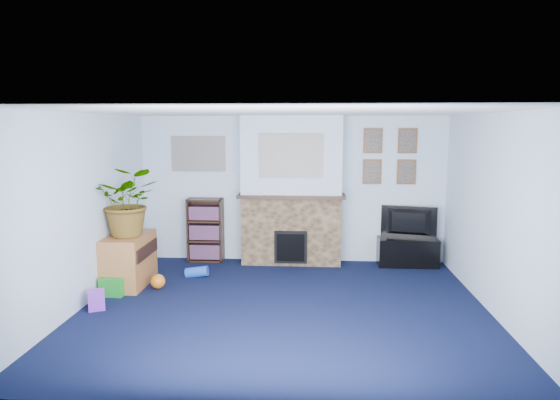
# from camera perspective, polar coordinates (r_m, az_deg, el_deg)

# --- Properties ---
(floor) EXTENTS (5.00, 4.50, 0.01)m
(floor) POSITION_cam_1_polar(r_m,az_deg,el_deg) (6.34, 0.44, -12.21)
(floor) COLOR black
(floor) RESTS_ON ground
(ceiling) EXTENTS (5.00, 4.50, 0.01)m
(ceiling) POSITION_cam_1_polar(r_m,az_deg,el_deg) (5.93, 0.47, 10.04)
(ceiling) COLOR white
(ceiling) RESTS_ON wall_back
(wall_back) EXTENTS (5.00, 0.04, 2.40)m
(wall_back) POSITION_cam_1_polar(r_m,az_deg,el_deg) (8.24, 1.38, 1.24)
(wall_back) COLOR silver
(wall_back) RESTS_ON ground
(wall_front) EXTENTS (5.00, 0.04, 2.40)m
(wall_front) POSITION_cam_1_polar(r_m,az_deg,el_deg) (3.83, -1.55, -7.27)
(wall_front) COLOR silver
(wall_front) RESTS_ON ground
(wall_left) EXTENTS (0.04, 4.50, 2.40)m
(wall_left) POSITION_cam_1_polar(r_m,az_deg,el_deg) (6.65, -21.60, -1.11)
(wall_left) COLOR silver
(wall_left) RESTS_ON ground
(wall_right) EXTENTS (0.04, 4.50, 2.40)m
(wall_right) POSITION_cam_1_polar(r_m,az_deg,el_deg) (6.38, 23.49, -1.60)
(wall_right) COLOR silver
(wall_right) RESTS_ON ground
(chimney_breast) EXTENTS (1.72, 0.50, 2.40)m
(chimney_breast) POSITION_cam_1_polar(r_m,az_deg,el_deg) (8.04, 1.32, 0.94)
(chimney_breast) COLOR brown
(chimney_breast) RESTS_ON ground
(collage_main) EXTENTS (1.00, 0.03, 0.68)m
(collage_main) POSITION_cam_1_polar(r_m,az_deg,el_deg) (7.77, 1.26, 5.10)
(collage_main) COLOR gray
(collage_main) RESTS_ON chimney_breast
(collage_left) EXTENTS (0.90, 0.03, 0.58)m
(collage_left) POSITION_cam_1_polar(r_m,az_deg,el_deg) (8.38, -9.30, 5.23)
(collage_left) COLOR gray
(collage_left) RESTS_ON wall_back
(portrait_tl) EXTENTS (0.30, 0.03, 0.40)m
(portrait_tl) POSITION_cam_1_polar(r_m,az_deg,el_deg) (8.21, 10.56, 6.67)
(portrait_tl) COLOR brown
(portrait_tl) RESTS_ON wall_back
(portrait_tr) EXTENTS (0.30, 0.03, 0.40)m
(portrait_tr) POSITION_cam_1_polar(r_m,az_deg,el_deg) (8.29, 14.37, 6.57)
(portrait_tr) COLOR brown
(portrait_tr) RESTS_ON wall_back
(portrait_bl) EXTENTS (0.30, 0.03, 0.40)m
(portrait_bl) POSITION_cam_1_polar(r_m,az_deg,el_deg) (8.24, 10.47, 3.19)
(portrait_bl) COLOR brown
(portrait_bl) RESTS_ON wall_back
(portrait_br) EXTENTS (0.30, 0.03, 0.40)m
(portrait_br) POSITION_cam_1_polar(r_m,az_deg,el_deg) (8.32, 14.24, 3.12)
(portrait_br) COLOR brown
(portrait_br) RESTS_ON wall_back
(tv_stand) EXTENTS (0.95, 0.40, 0.45)m
(tv_stand) POSITION_cam_1_polar(r_m,az_deg,el_deg) (8.34, 14.36, -5.76)
(tv_stand) COLOR black
(tv_stand) RESTS_ON ground
(television) EXTENTS (0.88, 0.32, 0.51)m
(television) POSITION_cam_1_polar(r_m,az_deg,el_deg) (8.26, 14.46, -2.52)
(television) COLOR black
(television) RESTS_ON tv_stand
(bookshelf) EXTENTS (0.58, 0.28, 1.05)m
(bookshelf) POSITION_cam_1_polar(r_m,az_deg,el_deg) (8.40, -8.49, -3.55)
(bookshelf) COLOR black
(bookshelf) RESTS_ON ground
(sideboard) EXTENTS (0.52, 0.93, 0.72)m
(sideboard) POSITION_cam_1_polar(r_m,az_deg,el_deg) (7.42, -16.86, -6.65)
(sideboard) COLOR #A46534
(sideboard) RESTS_ON ground
(potted_plant) EXTENTS (0.96, 0.86, 0.97)m
(potted_plant) POSITION_cam_1_polar(r_m,az_deg,el_deg) (7.18, -16.91, -0.16)
(potted_plant) COLOR #26661E
(potted_plant) RESTS_ON sideboard
(mantel_clock) EXTENTS (0.09, 0.06, 0.13)m
(mantel_clock) POSITION_cam_1_polar(r_m,az_deg,el_deg) (7.99, 1.51, 1.15)
(mantel_clock) COLOR gold
(mantel_clock) RESTS_ON chimney_breast
(mantel_candle) EXTENTS (0.06, 0.06, 0.18)m
(mantel_candle) POSITION_cam_1_polar(r_m,az_deg,el_deg) (7.98, 3.64, 1.20)
(mantel_candle) COLOR #B2BFC6
(mantel_candle) RESTS_ON chimney_breast
(mantel_teddy) EXTENTS (0.11, 0.11, 0.11)m
(mantel_teddy) POSITION_cam_1_polar(r_m,az_deg,el_deg) (8.04, -3.01, 1.15)
(mantel_teddy) COLOR gray
(mantel_teddy) RESTS_ON chimney_breast
(mantel_can) EXTENTS (0.06, 0.06, 0.12)m
(mantel_can) POSITION_cam_1_polar(r_m,az_deg,el_deg) (7.99, 6.03, 1.04)
(mantel_can) COLOR purple
(mantel_can) RESTS_ON chimney_breast
(green_crate) EXTENTS (0.32, 0.26, 0.25)m
(green_crate) POSITION_cam_1_polar(r_m,az_deg,el_deg) (7.10, -18.50, -9.15)
(green_crate) COLOR #198C26
(green_crate) RESTS_ON ground
(toy_ball) EXTENTS (0.20, 0.20, 0.20)m
(toy_ball) POSITION_cam_1_polar(r_m,az_deg,el_deg) (7.21, -13.78, -9.12)
(toy_ball) COLOR orange
(toy_ball) RESTS_ON ground
(toy_block) EXTENTS (0.26, 0.26, 0.24)m
(toy_block) POSITION_cam_1_polar(r_m,az_deg,el_deg) (6.65, -20.24, -10.73)
(toy_block) COLOR purple
(toy_block) RESTS_ON ground
(toy_tube) EXTENTS (0.35, 0.16, 0.20)m
(toy_tube) POSITION_cam_1_polar(r_m,az_deg,el_deg) (7.64, -9.48, -8.14)
(toy_tube) COLOR blue
(toy_tube) RESTS_ON ground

